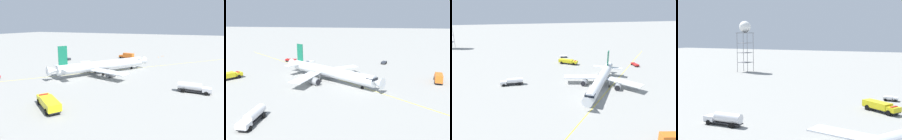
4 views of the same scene
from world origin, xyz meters
TOP-DOWN VIEW (x-y plane):
  - ground_plane at (0.00, 0.00)m, footprint 600.00×600.00m
  - airliner_main at (2.55, -1.64)m, footprint 37.25×27.94m
  - fuel_tanker_truck at (-7.83, -35.40)m, footprint 2.87×8.94m
  - baggage_truck_truck at (22.96, 29.01)m, footprint 3.04×4.23m
  - fire_tender_truck at (-33.52, -6.16)m, footprint 8.35×10.27m
  - catering_truck_truck at (39.86, 1.53)m, footprint 4.02×8.75m
  - taxiway_centreline at (2.68, 2.93)m, footprint 115.38×100.84m
  - safety_cone_near at (50.80, -13.35)m, footprint 0.36×0.36m
  - safety_cone_mid at (55.02, -14.36)m, footprint 0.36×0.36m
  - safety_cone_far at (56.80, -14.78)m, footprint 0.36×0.36m

SIDE VIEW (x-z plane):
  - ground_plane at x=0.00m, z-range 0.00..0.00m
  - taxiway_centreline at x=2.68m, z-range 0.00..0.01m
  - safety_cone_near at x=50.80m, z-range 0.00..0.55m
  - safety_cone_mid at x=55.02m, z-range 0.00..0.55m
  - safety_cone_far at x=56.80m, z-range 0.00..0.55m
  - baggage_truck_truck at x=22.96m, z-range 0.10..1.32m
  - fire_tender_truck at x=-33.52m, z-range 0.29..2.79m
  - fuel_tanker_truck at x=-7.83m, z-range 0.14..3.01m
  - catering_truck_truck at x=39.86m, z-range 0.12..3.22m
  - airliner_main at x=2.55m, z-range -2.73..8.83m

